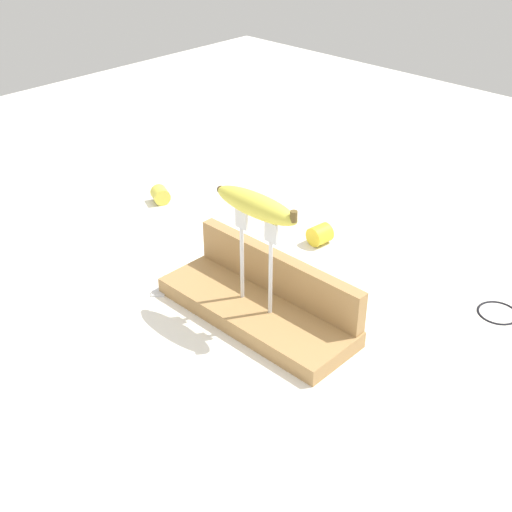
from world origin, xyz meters
TOP-DOWN VIEW (x-y plane):
  - ground_plane at (0.00, 0.00)m, footprint 3.00×3.00m
  - wooden_board at (0.00, 0.00)m, footprint 0.38×0.14m
  - board_backstop at (0.00, 0.06)m, footprint 0.37×0.02m
  - fork_stand_center at (0.00, -0.00)m, footprint 0.09×0.01m
  - banana_raised_center at (-0.00, -0.00)m, footprint 0.18×0.04m
  - fork_fallen_near at (-0.22, -0.04)m, footprint 0.12×0.14m
  - banana_chunk_near at (-0.09, 0.29)m, footprint 0.05×0.05m
  - banana_chunk_far at (-0.48, 0.18)m, footprint 0.05×0.05m
  - wire_coil at (0.31, 0.32)m, footprint 0.07×0.07m

SIDE VIEW (x-z plane):
  - ground_plane at x=0.00m, z-range 0.00..0.00m
  - wire_coil at x=0.31m, z-range 0.00..0.00m
  - fork_fallen_near at x=-0.22m, z-range 0.00..0.01m
  - wooden_board at x=0.00m, z-range 0.00..0.03m
  - banana_chunk_far at x=-0.48m, z-range 0.00..0.04m
  - banana_chunk_near at x=-0.09m, z-range 0.00..0.04m
  - board_backstop at x=0.00m, z-range 0.03..0.11m
  - fork_stand_center at x=0.00m, z-range 0.05..0.23m
  - banana_raised_center at x=0.00m, z-range 0.21..0.25m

